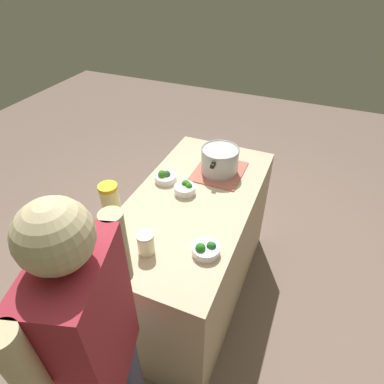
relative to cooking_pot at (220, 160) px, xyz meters
name	(u,v)px	position (x,y,z in m)	size (l,w,h in m)	color
ground_plane	(192,288)	(0.33, -0.06, -0.97)	(8.00, 8.00, 0.00)	#766056
counter_slab	(192,249)	(0.33, -0.06, -0.53)	(1.39, 0.70, 0.87)	#C7AD8C
dish_cloth	(219,171)	(0.00, 0.00, -0.09)	(0.35, 0.31, 0.01)	#BB6253
cooking_pot	(220,160)	(0.00, 0.00, 0.00)	(0.32, 0.25, 0.17)	#B7B7BC
lemonade_pitcher	(112,209)	(0.73, -0.32, 0.05)	(0.09, 0.09, 0.30)	#F6ED90
mason_jar	(146,243)	(0.80, -0.10, -0.03)	(0.09, 0.09, 0.12)	beige
broccoli_bowl_front	(185,188)	(0.29, -0.12, -0.06)	(0.13, 0.13, 0.07)	silver
broccoli_bowl_center	(165,177)	(0.23, -0.28, -0.06)	(0.14, 0.14, 0.08)	silver
broccoli_bowl_back	(206,249)	(0.70, 0.17, -0.07)	(0.14, 0.14, 0.08)	silver
person_cook	(99,359)	(1.33, 0.00, -0.07)	(0.50, 0.29, 1.61)	#4A4968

